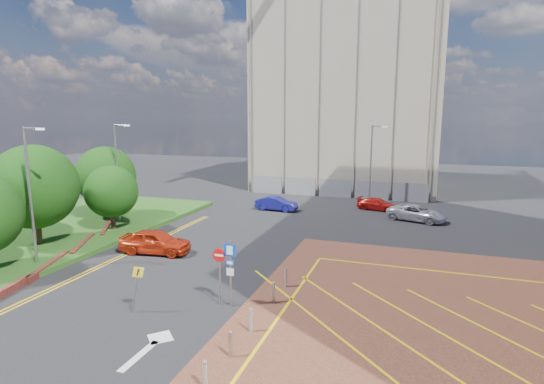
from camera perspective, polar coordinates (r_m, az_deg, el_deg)
The scene contains 18 objects.
ground at distance 20.21m, azimuth -8.09°, elevation -15.86°, with size 140.00×140.00×0.00m, color black.
grass_bed at distance 35.53m, azimuth -30.26°, elevation -5.45°, with size 14.00×32.00×0.30m, color #204C18.
retaining_wall at distance 28.48m, azimuth -28.08°, elevation -8.75°, with size 6.06×20.33×0.40m.
tree_b at distance 32.24m, azimuth -29.31°, elevation 0.61°, with size 5.60×5.60×6.74m.
tree_c at distance 34.56m, azimuth -20.79°, elevation 0.05°, with size 4.00×4.00×4.90m.
tree_d at distance 38.65m, azimuth -21.47°, elevation 2.02°, with size 5.00×5.00×6.08m.
lamp_left_near at distance 27.93m, azimuth -29.70°, elevation 0.19°, with size 1.53×0.16×8.00m.
lamp_left_far at distance 36.47m, azimuth -20.06°, elevation 2.92°, with size 1.53×0.16×8.00m.
lamp_back at distance 44.57m, azimuth 13.25°, elevation 4.06°, with size 1.53×0.16×8.00m.
sign_cluster at distance 20.14m, azimuth -6.18°, elevation -9.88°, with size 1.17×0.12×3.20m.
warning_sign at distance 20.37m, azimuth -17.76°, elevation -11.67°, with size 0.73×0.41×2.25m.
bollard_row at distance 17.78m, azimuth -3.73°, elevation -17.91°, with size 0.14×11.14×0.90m.
construction_building at distance 56.81m, azimuth 10.60°, elevation 12.10°, with size 21.20×19.20×22.00m, color #B3A992.
construction_fence at distance 47.37m, azimuth 9.63°, elevation 0.42°, with size 21.60×0.06×2.00m, color gray.
car_red_left at distance 28.88m, azimuth -15.42°, elevation -6.43°, with size 1.86×4.63×1.58m, color #B7290F.
car_blue_back at distance 40.45m, azimuth 0.60°, elevation -1.57°, with size 1.39×3.98×1.31m, color navy.
car_red_back at distance 41.88m, azimuth 13.99°, elevation -1.60°, with size 1.58×3.90×1.13m, color red.
car_silver_back at distance 38.50m, azimuth 18.86°, elevation -2.68°, with size 2.25×4.87×1.35m, color silver.
Camera 1 is at (8.41, -16.14, 8.80)m, focal length 28.00 mm.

